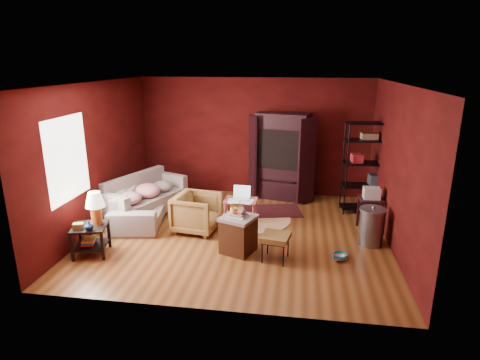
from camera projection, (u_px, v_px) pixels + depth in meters
The scene contains 18 objects.
room at pixel (236, 162), 7.28m from camera, with size 5.54×5.04×2.84m.
sofa at pixel (143, 196), 8.38m from camera, with size 2.31×0.67×0.90m, color gray.
armchair at pixel (197, 211), 7.67m from camera, with size 0.79×0.74×0.81m, color black.
pet_bowl_steel at pixel (340, 254), 6.61m from camera, with size 0.23×0.06×0.23m, color silver.
pet_bowl_turquoise at pixel (340, 251), 6.68m from camera, with size 0.24×0.07×0.24m, color teal.
vase at pixel (89, 226), 6.52m from camera, with size 0.15×0.15×0.15m, color #0B1838.
mug at pixel (234, 210), 6.67m from camera, with size 0.13×0.10×0.13m, color #E3CF6F.
side_table at pixel (93, 217), 6.72m from camera, with size 0.66×0.66×1.08m.
sofa_cushions at pixel (144, 198), 8.45m from camera, with size 1.40×2.04×0.80m.
hamper at pixel (238, 233), 6.84m from camera, with size 0.69×0.69×0.74m.
footstool at pixel (276, 238), 6.54m from camera, with size 0.51×0.51×0.45m.
rug_round at pixel (255, 219), 8.34m from camera, with size 1.96×1.96×0.01m.
rug_oriental at pixel (272, 211), 8.76m from camera, with size 1.37×1.05×0.01m.
laptop_desk at pixel (241, 202), 7.92m from camera, with size 0.64×0.51×0.78m.
tv_armoire at pixel (282, 155), 9.39m from camera, with size 1.56×1.06×2.03m.
wire_shelving at pixel (367, 164), 8.47m from camera, with size 1.00×0.52×1.96m.
small_stand at pixel (371, 199), 7.65m from camera, with size 0.44×0.44×0.86m.
trash_can at pixel (372, 226), 7.13m from camera, with size 0.61×0.61×0.73m.
Camera 1 is at (1.07, -6.99, 3.17)m, focal length 30.00 mm.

